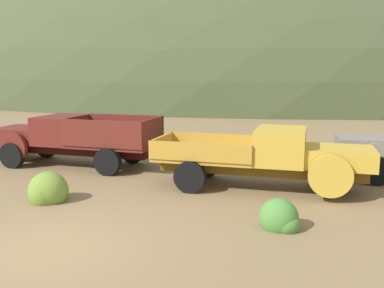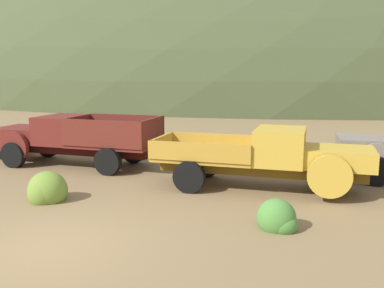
% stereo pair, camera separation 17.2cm
% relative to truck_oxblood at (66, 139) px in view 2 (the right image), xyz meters
% --- Properties ---
extents(ground_plane, '(300.00, 300.00, 0.00)m').
position_rel_truck_oxblood_xyz_m(ground_plane, '(4.59, -6.85, -1.02)').
color(ground_plane, olive).
extents(hill_center, '(106.23, 76.12, 41.60)m').
position_rel_truck_oxblood_xyz_m(hill_center, '(-12.22, 54.49, -1.02)').
color(hill_center, '#424C2D').
rests_on(hill_center, ground).
extents(truck_oxblood, '(6.59, 2.70, 1.91)m').
position_rel_truck_oxblood_xyz_m(truck_oxblood, '(0.00, 0.00, 0.00)').
color(truck_oxblood, black).
rests_on(truck_oxblood, ground).
extents(truck_faded_yellow, '(6.65, 2.72, 1.89)m').
position_rel_truck_oxblood_xyz_m(truck_faded_yellow, '(8.18, -0.66, -0.01)').
color(truck_faded_yellow, brown).
rests_on(truck_faded_yellow, ground).
extents(bush_front_right, '(1.14, 1.08, 1.07)m').
position_rel_truck_oxblood_xyz_m(bush_front_right, '(2.45, -4.13, -0.74)').
color(bush_front_right, olive).
rests_on(bush_front_right, ground).
extents(bush_front_left, '(0.96, 0.82, 0.92)m').
position_rel_truck_oxblood_xyz_m(bush_front_left, '(8.87, -3.96, -0.79)').
color(bush_front_left, '#4C8438').
rests_on(bush_front_left, ground).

